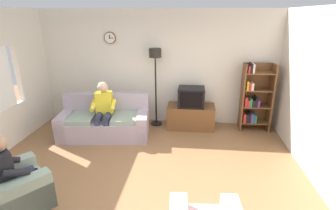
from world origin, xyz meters
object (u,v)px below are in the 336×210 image
(couch, at_px, (105,122))
(person_on_couch, at_px, (103,108))
(person_in_left_armchair, at_px, (11,168))
(tv, at_px, (191,97))
(armchair_near_window, at_px, (9,191))
(floor_lamp, at_px, (155,66))
(bookshelf, at_px, (254,98))
(tv_stand, at_px, (191,116))

(couch, xyz_separation_m, person_on_couch, (0.04, -0.11, 0.39))
(couch, height_order, person_in_left_armchair, person_in_left_armchair)
(tv, relative_size, armchair_near_window, 0.51)
(floor_lamp, distance_m, person_on_couch, 1.51)
(person_in_left_armchair, bearing_deg, person_on_couch, 76.41)
(bookshelf, height_order, armchair_near_window, bookshelf)
(person_in_left_armchair, bearing_deg, bookshelf, 38.22)
(tv_stand, bearing_deg, person_in_left_armchair, -129.03)
(tv, bearing_deg, armchair_near_window, -129.26)
(floor_lamp, bearing_deg, tv_stand, -6.71)
(couch, height_order, armchair_near_window, same)
(floor_lamp, relative_size, person_on_couch, 1.49)
(bookshelf, bearing_deg, armchair_near_window, -141.55)
(couch, bearing_deg, armchair_near_window, -103.06)
(floor_lamp, height_order, armchair_near_window, floor_lamp)
(floor_lamp, bearing_deg, armchair_near_window, -117.13)
(tv, distance_m, person_in_left_armchair, 3.75)
(armchair_near_window, distance_m, person_on_couch, 2.36)
(floor_lamp, distance_m, armchair_near_window, 3.66)
(tv, xyz_separation_m, person_in_left_armchair, (-2.37, -2.90, -0.17))
(tv, relative_size, bookshelf, 0.38)
(couch, distance_m, tv_stand, 1.98)
(armchair_near_window, bearing_deg, tv, 50.74)
(armchair_near_window, distance_m, person_in_left_armchair, 0.33)
(person_on_couch, bearing_deg, couch, 108.18)
(floor_lamp, bearing_deg, tv, -8.35)
(armchair_near_window, xyz_separation_m, person_on_couch, (0.58, 2.25, 0.41))
(armchair_near_window, bearing_deg, person_in_left_armchair, 50.96)
(tv, bearing_deg, person_in_left_armchair, -129.26)
(couch, distance_m, floor_lamp, 1.71)
(couch, height_order, floor_lamp, floor_lamp)
(couch, distance_m, person_on_couch, 0.40)
(tv_stand, bearing_deg, person_on_couch, -157.99)
(person_in_left_armchair, bearing_deg, couch, 77.90)
(tv, relative_size, floor_lamp, 0.32)
(tv_stand, height_order, person_on_couch, person_on_couch)
(floor_lamp, relative_size, armchair_near_window, 1.56)
(person_in_left_armchair, bearing_deg, floor_lamp, 63.18)
(couch, height_order, tv, tv)
(tv, xyz_separation_m, person_on_couch, (-1.84, -0.72, -0.08))
(person_on_couch, bearing_deg, tv_stand, 22.01)
(couch, xyz_separation_m, person_in_left_armchair, (-0.49, -2.29, 0.29))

